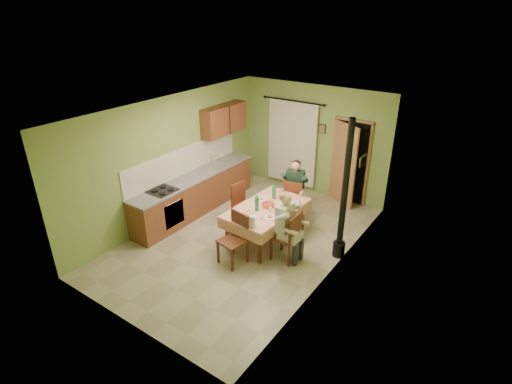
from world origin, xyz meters
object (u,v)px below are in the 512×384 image
Objects in this scene: chair_right at (286,246)px; chair_near at (233,249)px; man_far at (295,184)px; dining_table at (266,223)px; man_right at (286,219)px; chair_left at (244,213)px; chair_far at (294,207)px; stove_flue at (343,210)px.

chair_near is at bearing 130.94° from chair_right.
man_far reaches higher than chair_right.
man_right is at bearing -26.02° from dining_table.
chair_left is (-1.44, 0.59, -0.00)m from chair_right.
chair_near is at bearing -107.54° from chair_far.
man_right reaches higher than chair_near.
dining_table is 1.12m from chair_far.
chair_far is at bearing 151.67° from stove_flue.
man_far is 1.72m from stove_flue.
chair_far is 0.72× the size of man_far.
chair_near is at bearing -107.42° from man_far.
man_far is at bearing 24.15° from chair_right.
dining_table is at bearing 81.00° from chair_left.
chair_right is 0.59m from man_right.
stove_flue reaches higher than chair_right.
chair_right reaches higher than dining_table.
dining_table is at bearing 60.86° from man_right.
chair_right is at bearing -80.71° from man_far.
chair_far is at bearing -90.00° from man_far.
chair_far is 2.18m from chair_near.
chair_far is at bearing 91.68° from dining_table.
stove_flue is at bearing 14.07° from dining_table.
stove_flue is (2.25, 0.09, 0.73)m from chair_left.
chair_near is at bearing -139.20° from stove_flue.
man_right is at bearing -81.21° from man_far.
man_far is (0.08, 2.19, 0.59)m from chair_near.
dining_table is 0.93m from man_right.
chair_right is at bearing -129.01° from chair_near.
dining_table is 1.24m from man_far.
chair_right reaches higher than chair_far.
chair_far is 1.85m from stove_flue.
chair_far is 0.97× the size of chair_right.
dining_table is 1.84× the size of chair_near.
chair_left is 0.71× the size of man_right.
man_right is at bearing -81.13° from chair_far.
dining_table is 1.06m from chair_near.
chair_right is 1.56m from chair_left.
chair_far is 0.59m from man_far.
chair_near is (-0.06, -1.06, -0.09)m from dining_table.
chair_left is 0.71× the size of man_far.
man_far reaches higher than chair_left.
chair_right is (0.77, 0.68, 0.00)m from chair_near.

